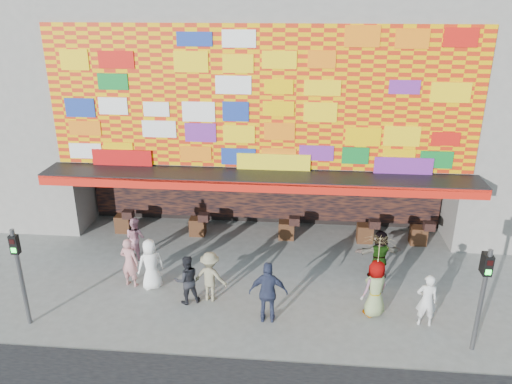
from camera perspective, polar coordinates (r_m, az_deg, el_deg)
ground at (r=15.69m, az=-0.89°, el=-12.72°), size 90.00×90.00×0.00m
shop_building at (r=21.41m, az=1.41°, el=11.88°), size 15.20×9.40×10.00m
signal_left at (r=15.38m, az=-25.46°, el=-7.72°), size 0.22×0.20×3.00m
signal_right at (r=14.18m, az=24.54°, el=-10.10°), size 0.22×0.20×3.00m
ped_a at (r=16.40m, az=-11.94°, el=-8.08°), size 0.99×0.89×1.70m
ped_b at (r=16.70m, az=-14.26°, el=-7.79°), size 0.69×0.53×1.68m
ped_c at (r=15.52m, az=-7.92°, el=-9.90°), size 0.94×0.85×1.57m
ped_d at (r=15.55m, az=-5.24°, el=-9.60°), size 1.15×0.82×1.62m
ped_e at (r=14.49m, az=1.42°, el=-11.40°), size 1.12×0.48×1.90m
ped_f at (r=17.13m, az=13.92°, el=-6.93°), size 1.63×0.76×1.69m
ped_g at (r=15.20m, az=13.47°, el=-10.67°), size 1.03×0.95×1.76m
ped_h at (r=15.20m, az=18.92°, el=-11.63°), size 0.60×0.40×1.62m
ped_i at (r=18.41m, az=-13.62°, el=-5.08°), size 0.93×0.87×1.53m
parasol at (r=14.59m, az=13.90°, el=-6.52°), size 1.05×1.06×1.80m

